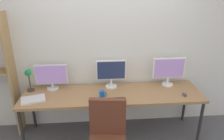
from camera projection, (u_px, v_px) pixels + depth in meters
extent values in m
cube|color=silver|center=(110.00, 49.00, 3.34)|extent=(5.04, 0.10, 2.60)
cube|color=#936D47|center=(112.00, 94.00, 3.17)|extent=(2.64, 0.68, 0.04)
cylinder|color=#262628|center=(22.00, 132.00, 2.94)|extent=(0.04, 0.04, 0.70)
cylinder|color=#262628|center=(200.00, 123.00, 3.13)|extent=(0.04, 0.04, 0.70)
cylinder|color=#262628|center=(33.00, 109.00, 3.48)|extent=(0.04, 0.04, 0.70)
cylinder|color=#262628|center=(185.00, 103.00, 3.67)|extent=(0.04, 0.04, 0.70)
cube|color=#9E7A4C|center=(13.00, 77.00, 3.18)|extent=(0.03, 0.28, 1.90)
cube|color=#592D1E|center=(108.00, 116.00, 2.59)|extent=(0.44, 0.12, 0.48)
cylinder|color=silver|center=(53.00, 88.00, 3.28)|extent=(0.18, 0.18, 0.02)
cylinder|color=silver|center=(53.00, 86.00, 3.27)|extent=(0.03, 0.03, 0.07)
cube|color=silver|center=(51.00, 74.00, 3.20)|extent=(0.48, 0.03, 0.31)
cube|color=#B28CE5|center=(51.00, 75.00, 3.18)|extent=(0.44, 0.01, 0.28)
cylinder|color=silver|center=(111.00, 86.00, 3.35)|extent=(0.18, 0.18, 0.02)
cylinder|color=silver|center=(111.00, 83.00, 3.32)|extent=(0.03, 0.03, 0.11)
cube|color=silver|center=(111.00, 70.00, 3.25)|extent=(0.46, 0.03, 0.31)
cube|color=navy|center=(111.00, 70.00, 3.23)|extent=(0.42, 0.01, 0.28)
cylinder|color=silver|center=(167.00, 84.00, 3.41)|extent=(0.18, 0.18, 0.02)
cylinder|color=silver|center=(168.00, 81.00, 3.39)|extent=(0.03, 0.03, 0.10)
cube|color=silver|center=(169.00, 68.00, 3.32)|extent=(0.51, 0.03, 0.33)
cube|color=#B28CE5|center=(169.00, 68.00, 3.30)|extent=(0.46, 0.01, 0.30)
cylinder|color=#333333|center=(31.00, 90.00, 3.23)|extent=(0.11, 0.11, 0.02)
cylinder|color=#333333|center=(29.00, 80.00, 3.17)|extent=(0.02, 0.02, 0.31)
cone|color=#1E8C4C|center=(27.00, 71.00, 3.08)|extent=(0.11, 0.14, 0.14)
cube|color=black|center=(114.00, 100.00, 2.94)|extent=(0.34, 0.13, 0.02)
ellipsoid|color=#38383D|center=(185.00, 94.00, 3.09)|extent=(0.06, 0.10, 0.03)
cube|color=silver|center=(33.00, 99.00, 2.96)|extent=(0.37, 0.30, 0.02)
cylinder|color=blue|center=(102.00, 94.00, 3.05)|extent=(0.08, 0.08, 0.09)
torus|color=blue|center=(105.00, 94.00, 3.05)|extent=(0.06, 0.01, 0.06)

